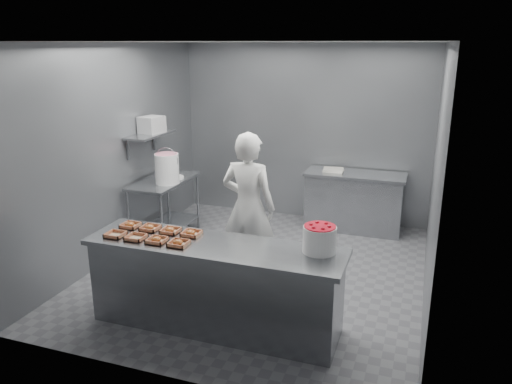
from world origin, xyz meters
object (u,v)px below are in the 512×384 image
tray_1 (136,237)px  glaze_bucket (167,168)px  tray_5 (150,228)px  tray_7 (191,233)px  strawberry_tub (320,238)px  appliance (152,125)px  tray_3 (178,243)px  tray_0 (115,234)px  prep_table (165,200)px  back_counter (354,201)px  worker (248,207)px  service_counter (215,285)px  tray_4 (130,225)px  tray_2 (157,240)px  tray_6 (170,230)px

tray_1 → glaze_bucket: glaze_bucket is taller
tray_5 → glaze_bucket: glaze_bucket is taller
tray_7 → strawberry_tub: (1.33, 0.01, 0.12)m
tray_1 → appliance: bearing=115.7°
tray_3 → tray_0: bearing=180.0°
prep_table → back_counter: same height
strawberry_tub → worker: bearing=136.9°
worker → glaze_bucket: worker is taller
service_counter → tray_4: (-1.04, 0.14, 0.47)m
tray_7 → strawberry_tub: 1.33m
tray_4 → tray_5: (0.24, 0.00, 0.00)m
tray_2 → tray_5: bearing=130.8°
tray_0 → worker: bearing=53.2°
worker → strawberry_tub: worker is taller
back_counter → tray_6: 3.47m
back_counter → tray_5: (-1.70, -3.11, 0.47)m
worker → appliance: bearing=-22.7°
glaze_bucket → appliance: size_ratio=1.64×
tray_6 → strawberry_tub: 1.57m
tray_3 → tray_4: same height
tray_6 → appliance: 2.37m
tray_6 → worker: worker is taller
tray_5 → tray_6: bearing=0.0°
back_counter → tray_0: (-1.93, -3.39, 0.47)m
tray_1 → worker: (0.73, 1.30, -0.01)m
tray_1 → tray_4: size_ratio=1.00×
tray_5 → prep_table: bearing=115.2°
tray_0 → tray_2: 0.48m
tray_1 → tray_2: size_ratio=1.00×
tray_2 → tray_5: size_ratio=1.00×
tray_7 → appliance: (-1.50, 1.86, 0.76)m
prep_table → strawberry_tub: bearing=-34.1°
tray_0 → tray_7: (0.72, 0.28, 0.00)m
tray_0 → tray_5: bearing=49.5°
tray_0 → tray_5: (0.24, 0.28, 0.00)m
tray_6 → tray_1: bearing=-130.5°
tray_4 → tray_6: same height
tray_7 → worker: bearing=76.1°
tray_2 → worker: worker is taller
tray_3 → service_counter: bearing=23.7°
tray_3 → tray_7: 0.28m
tray_4 → worker: 1.41m
appliance → worker: bearing=-13.9°
tray_2 → tray_4: 0.55m
tray_3 → glaze_bucket: glaze_bucket is taller
tray_2 → tray_4: (-0.48, 0.28, 0.00)m
tray_3 → tray_6: 0.37m
tray_5 → tray_6: 0.24m
worker → glaze_bucket: (-1.45, 0.66, 0.21)m
tray_2 → appliance: (-1.26, 2.14, 0.76)m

